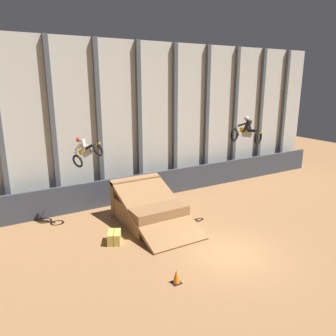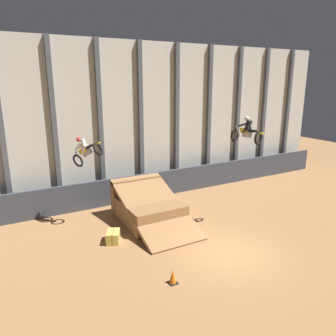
{
  "view_description": "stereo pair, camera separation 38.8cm",
  "coord_description": "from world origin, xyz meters",
  "px_view_note": "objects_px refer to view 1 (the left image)",
  "views": [
    {
      "loc": [
        -9.31,
        -10.22,
        7.69
      ],
      "look_at": [
        -0.47,
        4.9,
        3.01
      ],
      "focal_mm": 35.0,
      "sensor_mm": 36.0,
      "label": 1
    },
    {
      "loc": [
        -8.98,
        -10.41,
        7.69
      ],
      "look_at": [
        -0.47,
        4.9,
        3.01
      ],
      "focal_mm": 35.0,
      "sensor_mm": 36.0,
      "label": 2
    }
  ],
  "objects_px": {
    "dirt_ramp": "(148,208)",
    "hay_bale_trackside": "(114,237)",
    "rider_bike_right_air": "(246,132)",
    "rider_bike_left_air": "(86,151)",
    "traffic_cone_near_ramp": "(176,277)"
  },
  "relations": [
    {
      "from": "dirt_ramp",
      "to": "hay_bale_trackside",
      "type": "height_order",
      "value": "dirt_ramp"
    },
    {
      "from": "hay_bale_trackside",
      "to": "rider_bike_right_air",
      "type": "bearing_deg",
      "value": -9.09
    },
    {
      "from": "rider_bike_right_air",
      "to": "hay_bale_trackside",
      "type": "xyz_separation_m",
      "value": [
        -7.2,
        1.15,
        -4.78
      ]
    },
    {
      "from": "rider_bike_right_air",
      "to": "hay_bale_trackside",
      "type": "height_order",
      "value": "rider_bike_right_air"
    },
    {
      "from": "rider_bike_left_air",
      "to": "hay_bale_trackside",
      "type": "distance_m",
      "value": 4.66
    },
    {
      "from": "dirt_ramp",
      "to": "traffic_cone_near_ramp",
      "type": "distance_m",
      "value": 6.21
    },
    {
      "from": "rider_bike_left_air",
      "to": "hay_bale_trackside",
      "type": "relative_size",
      "value": 1.59
    },
    {
      "from": "rider_bike_right_air",
      "to": "traffic_cone_near_ramp",
      "type": "bearing_deg",
      "value": -170.55
    },
    {
      "from": "dirt_ramp",
      "to": "rider_bike_left_air",
      "type": "xyz_separation_m",
      "value": [
        -3.03,
        1.03,
        3.38
      ]
    },
    {
      "from": "dirt_ramp",
      "to": "rider_bike_right_air",
      "type": "height_order",
      "value": "rider_bike_right_air"
    },
    {
      "from": "dirt_ramp",
      "to": "hay_bale_trackside",
      "type": "xyz_separation_m",
      "value": [
        -2.64,
        -1.56,
        -0.47
      ]
    },
    {
      "from": "traffic_cone_near_ramp",
      "to": "rider_bike_left_air",
      "type": "bearing_deg",
      "value": 100.23
    },
    {
      "from": "dirt_ramp",
      "to": "rider_bike_right_air",
      "type": "bearing_deg",
      "value": -30.8
    },
    {
      "from": "dirt_ramp",
      "to": "traffic_cone_near_ramp",
      "type": "bearing_deg",
      "value": -106.61
    },
    {
      "from": "rider_bike_right_air",
      "to": "hay_bale_trackside",
      "type": "bearing_deg",
      "value": 153.4
    }
  ]
}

